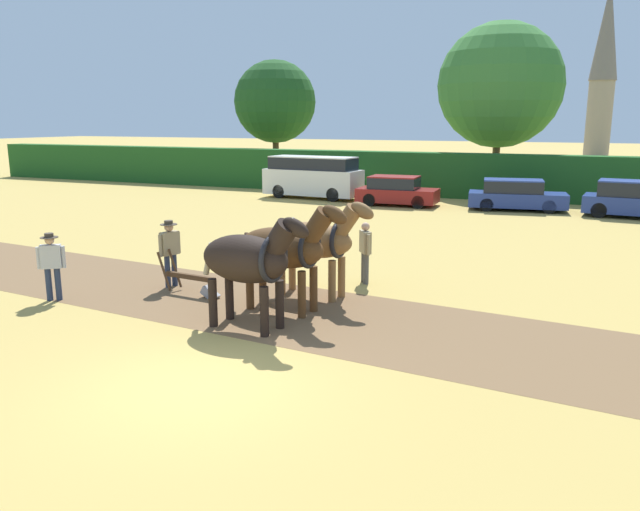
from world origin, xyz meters
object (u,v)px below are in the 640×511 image
tree_far_left (275,102)px  draft_horse_lead_left (249,259)px  plow (195,283)px  draft_horse_lead_right (286,248)px  farmer_at_plow (170,248)px  parked_van (313,177)px  church_spire (604,67)px  farmer_beside_team (365,248)px  farmer_onlooker_left (51,262)px  parked_car_center (629,200)px  draft_horse_trail_left (316,240)px  parked_car_left (397,191)px  tree_left (500,85)px  parked_car_center_left (516,195)px

tree_far_left → draft_horse_lead_left: bearing=-63.1°
tree_far_left → plow: (12.45, -27.87, -5.11)m
draft_horse_lead_right → farmer_at_plow: size_ratio=1.64×
draft_horse_lead_left → parked_van: 21.77m
church_spire → farmer_beside_team: size_ratio=11.39×
draft_horse_lead_right → farmer_at_plow: 3.72m
draft_horse_lead_right → farmer_onlooker_left: (-5.41, -1.48, -0.50)m
farmer_at_plow → parked_van: size_ratio=0.31×
farmer_at_plow → parked_car_center: 20.90m
draft_horse_lead_left → draft_horse_trail_left: size_ratio=0.92×
parked_van → parked_car_left: 5.13m
plow → farmer_at_plow: bearing=161.5°
draft_horse_lead_left → parked_car_center: draft_horse_lead_left is taller
draft_horse_lead_right → parked_car_center: (7.53, 18.33, -0.67)m
church_spire → draft_horse_trail_left: bearing=-95.4°
tree_left → draft_horse_trail_left: 26.23m
parked_car_center_left → parked_car_center: (4.81, -0.27, 0.07)m
tree_far_left → parked_car_center_left: tree_far_left is taller
draft_horse_trail_left → farmer_onlooker_left: bearing=-148.0°
draft_horse_lead_left → parked_car_left: size_ratio=0.65×
tree_left → church_spire: church_spire is taller
draft_horse_lead_right → parked_car_center: 19.83m
tree_far_left → farmer_onlooker_left: 31.42m
farmer_beside_team → parked_car_left: bearing=68.0°
draft_horse_lead_left → draft_horse_trail_left: (0.24, 2.71, -0.07)m
draft_horse_lead_right → parked_car_center_left: 18.81m
church_spire → plow: (-8.44, -62.05, -9.26)m
draft_horse_lead_right → plow: bearing=-180.0°
church_spire → draft_horse_trail_left: (-5.74, -60.91, -8.20)m
draft_horse_lead_left → farmer_beside_team: size_ratio=1.63×
farmer_onlooker_left → draft_horse_trail_left: bearing=80.4°
tree_left → parked_car_center: (7.06, -8.81, -5.41)m
tree_far_left → church_spire: size_ratio=0.45×
draft_horse_lead_left → farmer_beside_team: bearing=83.1°
tree_far_left → farmer_beside_team: bearing=-57.8°
tree_left → draft_horse_trail_left: size_ratio=3.46×
plow → farmer_at_plow: 1.33m
parked_van → draft_horse_trail_left: bearing=-61.3°
tree_far_left → farmer_beside_team: tree_far_left is taller
draft_horse_trail_left → plow: (-2.70, -1.14, -1.06)m
parked_van → parked_car_center: size_ratio=1.39×
tree_far_left → draft_horse_lead_right: bearing=-61.8°
tree_far_left → church_spire: (20.89, 34.18, 4.15)m
parked_van → parked_car_center_left: size_ratio=1.17×
tree_left → draft_horse_lead_left: tree_left is taller
tree_left → parked_car_center_left: tree_left is taller
tree_left → farmer_onlooker_left: size_ratio=6.08×
draft_horse_lead_left → parked_van: draft_horse_lead_left is taller
plow → parked_car_center: size_ratio=0.44×
farmer_beside_team → parked_van: (-8.75, 15.94, 0.23)m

